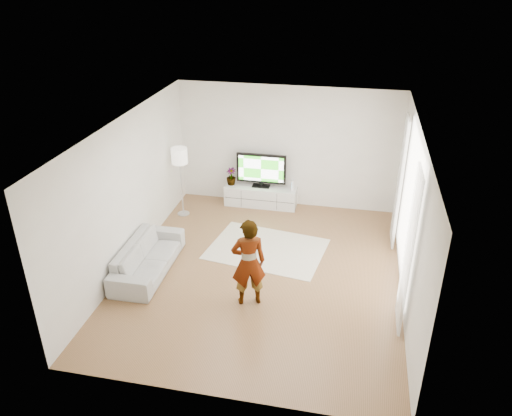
% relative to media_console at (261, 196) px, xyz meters
% --- Properties ---
extents(floor, '(6.00, 6.00, 0.00)m').
position_rel_media_console_xyz_m(floor, '(0.56, -2.76, -0.23)').
color(floor, '#936442').
rests_on(floor, ground).
extents(ceiling, '(6.00, 6.00, 0.00)m').
position_rel_media_console_xyz_m(ceiling, '(0.56, -2.76, 2.57)').
color(ceiling, white).
rests_on(ceiling, wall_back).
extents(wall_left, '(0.02, 6.00, 2.80)m').
position_rel_media_console_xyz_m(wall_left, '(-1.94, -2.76, 1.17)').
color(wall_left, white).
rests_on(wall_left, floor).
extents(wall_right, '(0.02, 6.00, 2.80)m').
position_rel_media_console_xyz_m(wall_right, '(3.06, -2.76, 1.17)').
color(wall_right, white).
rests_on(wall_right, floor).
extents(wall_back, '(5.00, 0.02, 2.80)m').
position_rel_media_console_xyz_m(wall_back, '(0.56, 0.24, 1.17)').
color(wall_back, white).
rests_on(wall_back, floor).
extents(wall_front, '(5.00, 0.02, 2.80)m').
position_rel_media_console_xyz_m(wall_front, '(0.56, -5.76, 1.17)').
color(wall_front, white).
rests_on(wall_front, floor).
extents(window, '(0.01, 2.60, 2.50)m').
position_rel_media_console_xyz_m(window, '(3.04, -2.46, 1.22)').
color(window, white).
rests_on(window, wall_right).
extents(curtain_near, '(0.04, 0.70, 2.60)m').
position_rel_media_console_xyz_m(curtain_near, '(2.96, -3.76, 1.12)').
color(curtain_near, white).
rests_on(curtain_near, floor).
extents(curtain_far, '(0.04, 0.70, 2.60)m').
position_rel_media_console_xyz_m(curtain_far, '(2.96, -1.16, 1.12)').
color(curtain_far, white).
rests_on(curtain_far, floor).
extents(media_console, '(1.67, 0.47, 0.47)m').
position_rel_media_console_xyz_m(media_console, '(0.00, 0.00, 0.00)').
color(media_console, silver).
rests_on(media_console, floor).
extents(television, '(1.14, 0.22, 0.80)m').
position_rel_media_console_xyz_m(television, '(0.00, 0.03, 0.67)').
color(television, black).
rests_on(television, media_console).
extents(game_console, '(0.09, 0.19, 0.24)m').
position_rel_media_console_xyz_m(game_console, '(0.73, -0.00, 0.36)').
color(game_console, white).
rests_on(game_console, media_console).
extents(potted_plant, '(0.25, 0.25, 0.41)m').
position_rel_media_console_xyz_m(potted_plant, '(-0.71, 0.00, 0.44)').
color(potted_plant, '#3F7238').
rests_on(potted_plant, media_console).
extents(rug, '(2.45, 1.93, 0.01)m').
position_rel_media_console_xyz_m(rug, '(0.50, -1.93, -0.23)').
color(rug, beige).
rests_on(rug, floor).
extents(player, '(0.67, 0.55, 1.56)m').
position_rel_media_console_xyz_m(player, '(0.52, -3.68, 0.56)').
color(player, '#334772').
rests_on(player, rug).
extents(sofa, '(0.80, 1.99, 0.58)m').
position_rel_media_console_xyz_m(sofa, '(-1.51, -3.12, 0.05)').
color(sofa, '#B9B8B4').
rests_on(sofa, floor).
extents(floor_lamp, '(0.35, 0.35, 1.58)m').
position_rel_media_console_xyz_m(floor_lamp, '(-1.64, -0.81, 1.11)').
color(floor_lamp, silver).
rests_on(floor_lamp, floor).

